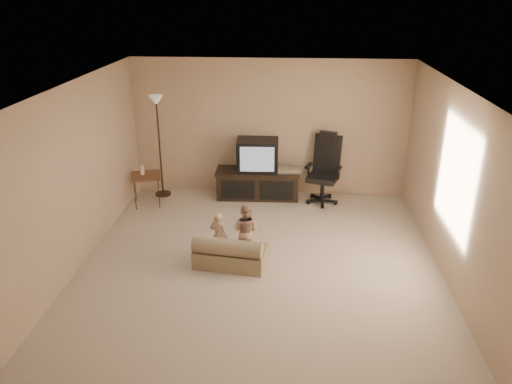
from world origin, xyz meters
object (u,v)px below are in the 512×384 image
(child_sofa, at_px, (230,254))
(floor_lamp, at_px, (158,124))
(toddler_right, at_px, (246,231))
(side_table, at_px, (145,176))
(tv_stand, at_px, (258,174))
(office_chair, at_px, (324,178))
(toddler_left, at_px, (218,236))

(child_sofa, bearing_deg, floor_lamp, 130.29)
(child_sofa, bearing_deg, toddler_right, 63.78)
(side_table, height_order, toddler_right, toddler_right)
(side_table, xyz_separation_m, floor_lamp, (0.16, 0.47, 0.82))
(floor_lamp, distance_m, toddler_right, 2.99)
(tv_stand, relative_size, office_chair, 1.23)
(office_chair, distance_m, toddler_left, 2.73)
(office_chair, relative_size, toddler_left, 1.75)
(toddler_left, distance_m, toddler_right, 0.39)
(tv_stand, height_order, child_sofa, tv_stand)
(child_sofa, distance_m, toddler_left, 0.32)
(child_sofa, bearing_deg, office_chair, 67.62)
(office_chair, bearing_deg, tv_stand, -167.68)
(tv_stand, distance_m, side_table, 2.02)
(toddler_right, bearing_deg, side_table, -19.48)
(floor_lamp, relative_size, child_sofa, 1.80)
(toddler_left, relative_size, toddler_right, 0.87)
(floor_lamp, bearing_deg, toddler_right, -51.17)
(tv_stand, distance_m, toddler_left, 2.36)
(child_sofa, relative_size, toddler_left, 1.44)
(office_chair, bearing_deg, child_sofa, -102.50)
(side_table, bearing_deg, toddler_left, -49.39)
(side_table, distance_m, toddler_right, 2.61)
(office_chair, relative_size, side_table, 1.66)
(side_table, relative_size, toddler_right, 0.91)
(side_table, xyz_separation_m, child_sofa, (1.75, -2.03, -0.35))
(child_sofa, distance_m, toddler_right, 0.41)
(tv_stand, height_order, side_table, tv_stand)
(side_table, relative_size, floor_lamp, 0.41)
(tv_stand, height_order, floor_lamp, floor_lamp)
(tv_stand, relative_size, child_sofa, 1.50)
(office_chair, xyz_separation_m, toddler_left, (-1.60, -2.21, -0.09))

